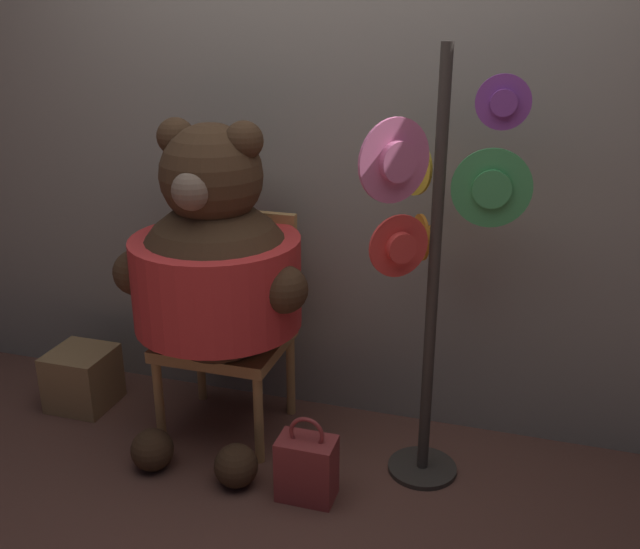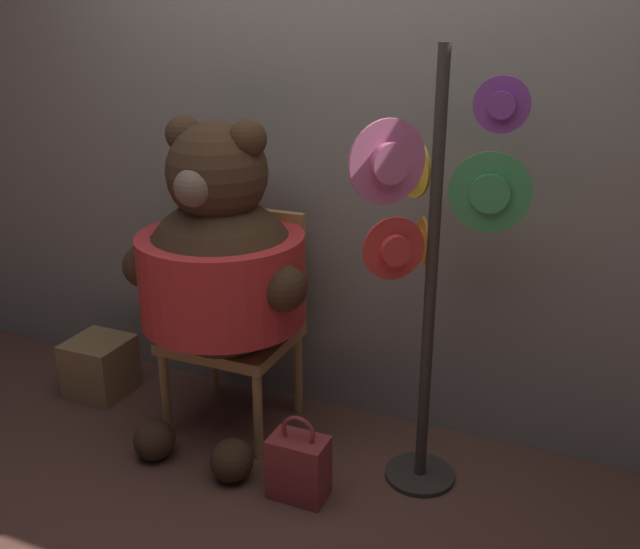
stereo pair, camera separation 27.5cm
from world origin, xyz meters
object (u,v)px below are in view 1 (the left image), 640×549
(chair, at_px, (232,316))
(handbag_on_ground, at_px, (307,467))
(hat_display_rack, at_px, (431,247))
(teddy_bear, at_px, (216,271))

(chair, xyz_separation_m, handbag_on_ground, (0.49, -0.44, -0.38))
(handbag_on_ground, bearing_deg, hat_display_rack, 36.57)
(teddy_bear, xyz_separation_m, hat_display_rack, (0.86, 0.00, 0.19))
(chair, relative_size, teddy_bear, 0.69)
(chair, height_order, hat_display_rack, hat_display_rack)
(teddy_bear, distance_m, handbag_on_ground, 0.85)
(chair, bearing_deg, hat_display_rack, -10.21)
(chair, distance_m, handbag_on_ground, 0.76)
(teddy_bear, bearing_deg, chair, 94.24)
(chair, bearing_deg, teddy_bear, -85.76)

